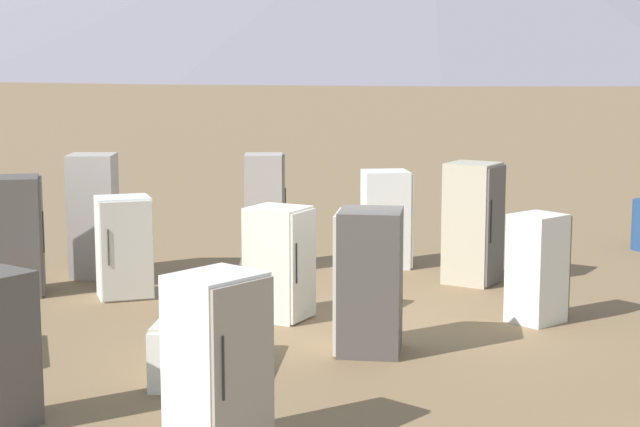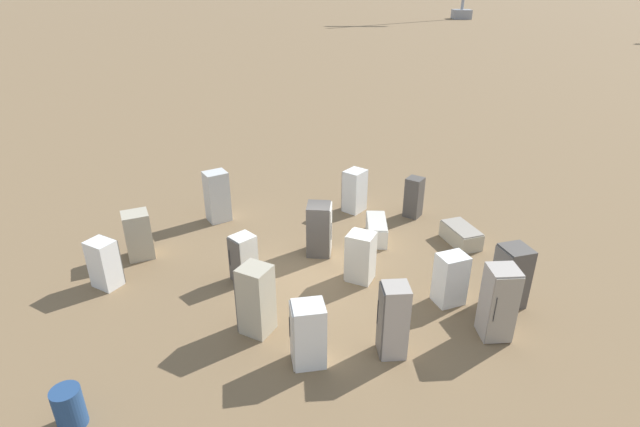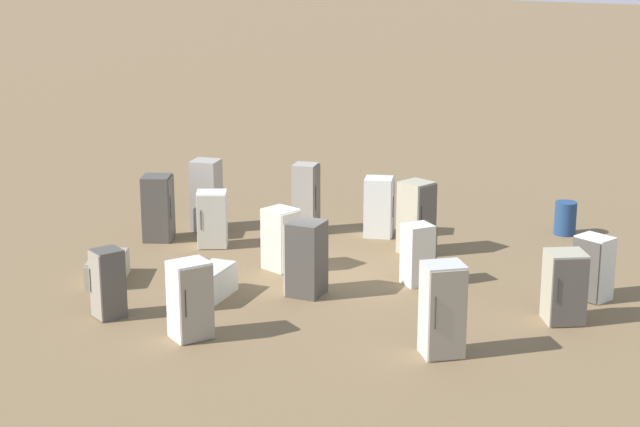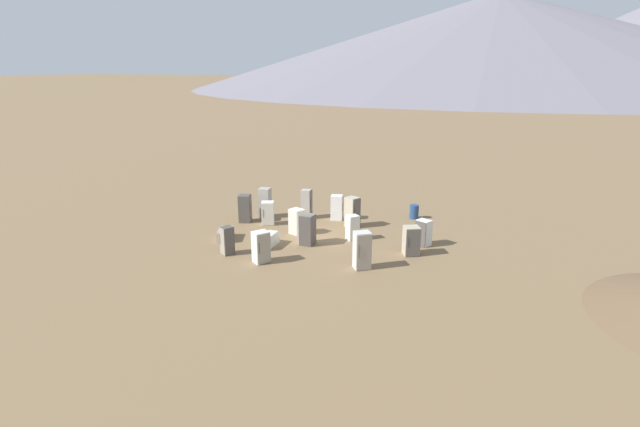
{
  "view_description": "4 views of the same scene",
  "coord_description": "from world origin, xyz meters",
  "px_view_note": "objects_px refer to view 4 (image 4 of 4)",
  "views": [
    {
      "loc": [
        0.47,
        -13.54,
        3.56
      ],
      "look_at": [
        -0.74,
        0.75,
        1.34
      ],
      "focal_mm": 60.0,
      "sensor_mm": 36.0,
      "label": 1
    },
    {
      "loc": [
        -0.45,
        12.7,
        8.2
      ],
      "look_at": [
        -0.02,
        -1.32,
        1.37
      ],
      "focal_mm": 28.0,
      "sensor_mm": 36.0,
      "label": 2
    },
    {
      "loc": [
        8.51,
        -22.42,
        8.19
      ],
      "look_at": [
        0.34,
        -1.24,
        1.93
      ],
      "focal_mm": 60.0,
      "sensor_mm": 36.0,
      "label": 3
    },
    {
      "loc": [
        9.56,
        -25.51,
        9.48
      ],
      "look_at": [
        0.71,
        -1.14,
        1.82
      ],
      "focal_mm": 28.0,
      "sensor_mm": 36.0,
      "label": 4
    }
  ],
  "objects_px": {
    "rusty_barrel": "(414,212)",
    "discarded_fridge_1": "(337,207)",
    "discarded_fridge_15": "(352,212)",
    "discarded_fridge_9": "(307,230)",
    "discarded_fridge_0": "(411,241)",
    "discarded_fridge_2": "(268,213)",
    "discarded_fridge_5": "(362,250)",
    "discarded_fridge_4": "(227,241)",
    "discarded_fridge_8": "(268,240)",
    "discarded_fridge_11": "(261,247)",
    "discarded_fridge_3": "(297,221)",
    "discarded_fridge_7": "(245,209)",
    "discarded_fridge_12": "(307,204)",
    "discarded_fridge_10": "(265,203)",
    "discarded_fridge_6": "(353,228)",
    "discarded_fridge_13": "(225,234)",
    "discarded_fridge_14": "(423,233)"
  },
  "relations": [
    {
      "from": "discarded_fridge_3",
      "to": "discarded_fridge_9",
      "type": "height_order",
      "value": "discarded_fridge_9"
    },
    {
      "from": "discarded_fridge_14",
      "to": "discarded_fridge_15",
      "type": "distance_m",
      "value": 4.98
    },
    {
      "from": "discarded_fridge_4",
      "to": "discarded_fridge_15",
      "type": "bearing_deg",
      "value": -92.97
    },
    {
      "from": "discarded_fridge_6",
      "to": "discarded_fridge_7",
      "type": "xyz_separation_m",
      "value": [
        -7.37,
        0.96,
        0.15
      ]
    },
    {
      "from": "discarded_fridge_0",
      "to": "discarded_fridge_8",
      "type": "relative_size",
      "value": 0.98
    },
    {
      "from": "discarded_fridge_7",
      "to": "discarded_fridge_13",
      "type": "relative_size",
      "value": 1.06
    },
    {
      "from": "discarded_fridge_5",
      "to": "discarded_fridge_10",
      "type": "bearing_deg",
      "value": -70.44
    },
    {
      "from": "discarded_fridge_15",
      "to": "rusty_barrel",
      "type": "bearing_deg",
      "value": 159.0
    },
    {
      "from": "discarded_fridge_10",
      "to": "discarded_fridge_6",
      "type": "bearing_deg",
      "value": -24.82
    },
    {
      "from": "discarded_fridge_1",
      "to": "discarded_fridge_3",
      "type": "xyz_separation_m",
      "value": [
        -1.33,
        -3.53,
        -0.05
      ]
    },
    {
      "from": "discarded_fridge_6",
      "to": "discarded_fridge_7",
      "type": "distance_m",
      "value": 7.43
    },
    {
      "from": "discarded_fridge_7",
      "to": "discarded_fridge_3",
      "type": "bearing_deg",
      "value": 56.82
    },
    {
      "from": "discarded_fridge_3",
      "to": "rusty_barrel",
      "type": "xyz_separation_m",
      "value": [
        5.96,
        5.46,
        -0.3
      ]
    },
    {
      "from": "discarded_fridge_10",
      "to": "discarded_fridge_15",
      "type": "xyz_separation_m",
      "value": [
        5.92,
        -0.01,
        -0.04
      ]
    },
    {
      "from": "discarded_fridge_0",
      "to": "discarded_fridge_2",
      "type": "distance_m",
      "value": 9.54
    },
    {
      "from": "discarded_fridge_6",
      "to": "discarded_fridge_9",
      "type": "distance_m",
      "value": 2.69
    },
    {
      "from": "discarded_fridge_8",
      "to": "discarded_fridge_11",
      "type": "bearing_deg",
      "value": -72.26
    },
    {
      "from": "discarded_fridge_4",
      "to": "discarded_fridge_6",
      "type": "xyz_separation_m",
      "value": [
        5.54,
        4.44,
        -0.03
      ]
    },
    {
      "from": "discarded_fridge_6",
      "to": "rusty_barrel",
      "type": "height_order",
      "value": "discarded_fridge_6"
    },
    {
      "from": "discarded_fridge_0",
      "to": "discarded_fridge_6",
      "type": "xyz_separation_m",
      "value": [
        -3.53,
        1.22,
        -0.05
      ]
    },
    {
      "from": "discarded_fridge_6",
      "to": "discarded_fridge_10",
      "type": "height_order",
      "value": "discarded_fridge_10"
    },
    {
      "from": "discarded_fridge_7",
      "to": "discarded_fridge_15",
      "type": "height_order",
      "value": "discarded_fridge_15"
    },
    {
      "from": "discarded_fridge_1",
      "to": "discarded_fridge_13",
      "type": "height_order",
      "value": "discarded_fridge_1"
    },
    {
      "from": "discarded_fridge_2",
      "to": "discarded_fridge_10",
      "type": "height_order",
      "value": "discarded_fridge_10"
    },
    {
      "from": "discarded_fridge_8",
      "to": "discarded_fridge_12",
      "type": "bearing_deg",
      "value": 90.0
    },
    {
      "from": "discarded_fridge_4",
      "to": "discarded_fridge_5",
      "type": "xyz_separation_m",
      "value": [
        7.14,
        0.55,
        0.18
      ]
    },
    {
      "from": "discarded_fridge_11",
      "to": "discarded_fridge_7",
      "type": "bearing_deg",
      "value": -108.73
    },
    {
      "from": "discarded_fridge_1",
      "to": "discarded_fridge_4",
      "type": "bearing_deg",
      "value": -35.49
    },
    {
      "from": "discarded_fridge_1",
      "to": "discarded_fridge_8",
      "type": "xyz_separation_m",
      "value": [
        -1.99,
        -6.04,
        -0.45
      ]
    },
    {
      "from": "discarded_fridge_0",
      "to": "discarded_fridge_13",
      "type": "height_order",
      "value": "discarded_fridge_0"
    },
    {
      "from": "discarded_fridge_6",
      "to": "discarded_fridge_4",
      "type": "bearing_deg",
      "value": -97.05
    },
    {
      "from": "discarded_fridge_9",
      "to": "discarded_fridge_12",
      "type": "relative_size",
      "value": 0.9
    },
    {
      "from": "discarded_fridge_5",
      "to": "discarded_fridge_9",
      "type": "relative_size",
      "value": 1.09
    },
    {
      "from": "discarded_fridge_1",
      "to": "discarded_fridge_12",
      "type": "relative_size",
      "value": 0.84
    },
    {
      "from": "discarded_fridge_8",
      "to": "discarded_fridge_10",
      "type": "height_order",
      "value": "discarded_fridge_10"
    },
    {
      "from": "discarded_fridge_3",
      "to": "discarded_fridge_0",
      "type": "bearing_deg",
      "value": 103.94
    },
    {
      "from": "discarded_fridge_6",
      "to": "discarded_fridge_8",
      "type": "distance_m",
      "value": 4.85
    },
    {
      "from": "discarded_fridge_5",
      "to": "discarded_fridge_10",
      "type": "distance_m",
      "value": 10.31
    },
    {
      "from": "discarded_fridge_12",
      "to": "discarded_fridge_13",
      "type": "xyz_separation_m",
      "value": [
        -2.84,
        -5.44,
        -0.65
      ]
    },
    {
      "from": "discarded_fridge_3",
      "to": "discarded_fridge_4",
      "type": "height_order",
      "value": "same"
    },
    {
      "from": "rusty_barrel",
      "to": "discarded_fridge_1",
      "type": "bearing_deg",
      "value": -157.39
    },
    {
      "from": "discarded_fridge_10",
      "to": "discarded_fridge_12",
      "type": "bearing_deg",
      "value": 9.84
    },
    {
      "from": "discarded_fridge_14",
      "to": "discarded_fridge_8",
      "type": "bearing_deg",
      "value": 49.06
    },
    {
      "from": "discarded_fridge_2",
      "to": "discarded_fridge_13",
      "type": "bearing_deg",
      "value": 49.17
    },
    {
      "from": "discarded_fridge_2",
      "to": "discarded_fridge_1",
      "type": "bearing_deg",
      "value": -169.06
    },
    {
      "from": "discarded_fridge_1",
      "to": "discarded_fridge_9",
      "type": "height_order",
      "value": "discarded_fridge_9"
    },
    {
      "from": "discarded_fridge_10",
      "to": "discarded_fridge_7",
      "type": "bearing_deg",
      "value": -124.18
    },
    {
      "from": "discarded_fridge_0",
      "to": "discarded_fridge_10",
      "type": "relative_size",
      "value": 0.79
    },
    {
      "from": "discarded_fridge_13",
      "to": "discarded_fridge_6",
      "type": "bearing_deg",
      "value": -1.13
    },
    {
      "from": "discarded_fridge_0",
      "to": "discarded_fridge_3",
      "type": "relative_size",
      "value": 1.02
    }
  ]
}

